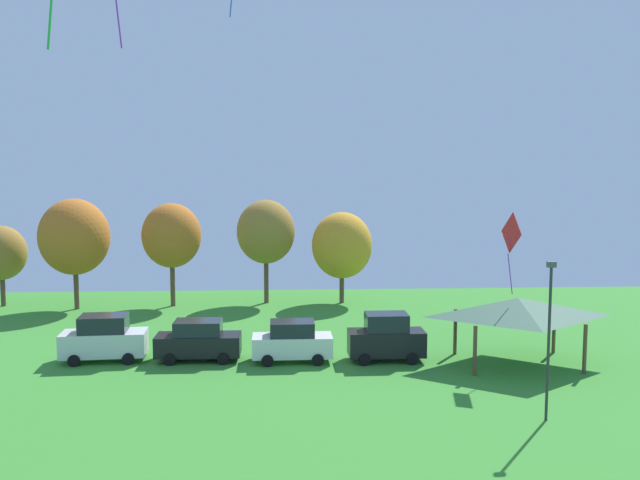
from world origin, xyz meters
TOP-DOWN VIEW (x-y plane):
  - kite_flying_3 at (10.35, 36.71)m, footprint 0.37×2.15m
  - parked_car_leftmost at (-11.43, 38.77)m, footprint 4.65×2.34m
  - parked_car_second_from_left at (-6.28, 38.56)m, footprint 4.62×2.05m
  - parked_car_third_from_left at (-1.14, 38.09)m, footprint 4.35×2.02m
  - parked_car_rightmost_in_row at (4.01, 37.97)m, footprint 4.18×1.97m
  - park_pavilion at (10.96, 37.09)m, footprint 7.39×5.18m
  - light_post_1 at (9.38, 28.85)m, footprint 0.36×0.20m
  - treeline_tree_0 at (-23.09, 54.19)m, footprint 3.77×3.77m
  - treeline_tree_1 at (-17.13, 52.77)m, footprint 5.16×5.16m
  - treeline_tree_2 at (-10.11, 53.55)m, footprint 4.46×4.46m
  - treeline_tree_3 at (-2.99, 54.40)m, footprint 4.52×4.52m
  - treeline_tree_4 at (2.91, 54.10)m, footprint 4.70×4.70m

SIDE VIEW (x-z plane):
  - parked_car_second_from_left at x=-6.28m, z-range -0.01..2.23m
  - parked_car_third_from_left at x=-1.14m, z-range -0.01..2.23m
  - parked_car_leftmost at x=-11.43m, z-range -0.03..2.51m
  - parked_car_rightmost_in_row at x=4.01m, z-range -0.04..2.60m
  - park_pavilion at x=10.96m, z-range 1.28..4.88m
  - light_post_1 at x=9.38m, z-range 0.41..7.13m
  - treeline_tree_0 at x=-23.09m, z-range 1.00..7.18m
  - treeline_tree_4 at x=2.91m, z-range 0.97..8.10m
  - treeline_tree_2 at x=-10.11m, z-range 1.47..9.36m
  - treeline_tree_1 at x=-17.13m, z-range 1.29..9.57m
  - treeline_tree_3 at x=-2.99m, z-range 1.54..9.62m
  - kite_flying_3 at x=10.35m, z-range 4.82..9.18m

